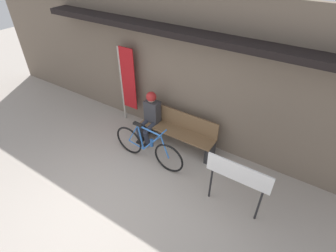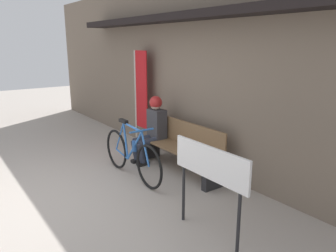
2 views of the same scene
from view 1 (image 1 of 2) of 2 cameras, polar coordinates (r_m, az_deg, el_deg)
name	(u,v)px [view 1 (image 1 of 2)]	position (r m, az deg, el deg)	size (l,w,h in m)	color
ground_plane	(106,205)	(5.06, -13.44, -16.42)	(24.00, 24.00, 0.00)	#ADA399
storefront_wall	(181,69)	(5.61, 2.92, 12.24)	(12.00, 0.56, 3.20)	#756656
park_bench_near	(178,131)	(5.87, 2.17, -1.07)	(1.78, 0.42, 0.82)	brown
bicycle	(148,147)	(5.46, -4.38, -4.69)	(1.70, 0.40, 0.91)	black
person_seated	(150,113)	(5.94, -3.90, 2.79)	(0.34, 0.59, 1.19)	#2D3342
banner_pole	(126,81)	(6.39, -9.03, 9.65)	(0.45, 0.05, 1.95)	#B7B2A8
signboard	(238,176)	(4.44, 14.93, -10.46)	(1.08, 0.04, 1.05)	#232326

